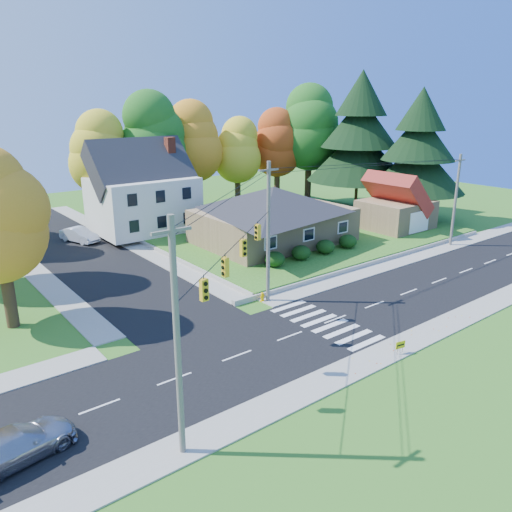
{
  "coord_description": "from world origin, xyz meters",
  "views": [
    {
      "loc": [
        -22.67,
        -20.57,
        13.83
      ],
      "look_at": [
        -0.4,
        8.0,
        2.5
      ],
      "focal_mm": 35.0,
      "sensor_mm": 36.0,
      "label": 1
    }
  ],
  "objects": [
    {
      "name": "tree_lot_0",
      "position": [
        -2.0,
        34.0,
        8.31
      ],
      "size": [
        6.72,
        6.72,
        12.51
      ],
      "color": "#3F2A19",
      "rests_on": "lawn"
    },
    {
      "name": "white_car",
      "position": [
        -6.72,
        29.14,
        0.76
      ],
      "size": [
        2.96,
        4.73,
        1.47
      ],
      "primitive_type": "imported",
      "rotation": [
        0.0,
        0.0,
        0.34
      ],
      "color": "silver",
      "rests_on": "road_cross"
    },
    {
      "name": "lawn",
      "position": [
        13.0,
        21.0,
        0.25
      ],
      "size": [
        30.0,
        30.0,
        0.5
      ],
      "primitive_type": "cube",
      "color": "#3D7923",
      "rests_on": "ground"
    },
    {
      "name": "sidewalk_north",
      "position": [
        0.0,
        5.0,
        0.04
      ],
      "size": [
        90.0,
        2.0,
        0.08
      ],
      "primitive_type": "cube",
      "color": "#9C9A90",
      "rests_on": "ground"
    },
    {
      "name": "tree_lot_1",
      "position": [
        4.0,
        33.0,
        9.61
      ],
      "size": [
        7.84,
        7.84,
        14.6
      ],
      "color": "#3F2A19",
      "rests_on": "lawn"
    },
    {
      "name": "tree_lot_4",
      "position": [
        22.0,
        32.0,
        8.31
      ],
      "size": [
        6.72,
        6.72,
        12.51
      ],
      "color": "#3F2A19",
      "rests_on": "lawn"
    },
    {
      "name": "hedge_row",
      "position": [
        7.5,
        9.8,
        1.14
      ],
      "size": [
        10.7,
        1.7,
        1.27
      ],
      "color": "#163A10",
      "rests_on": "lawn"
    },
    {
      "name": "tree_lot_3",
      "position": [
        16.0,
        33.0,
        7.65
      ],
      "size": [
        6.16,
        6.16,
        11.47
      ],
      "color": "#3F2A19",
      "rests_on": "lawn"
    },
    {
      "name": "tree_lot_5",
      "position": [
        26.0,
        30.0,
        10.27
      ],
      "size": [
        8.4,
        8.4,
        15.64
      ],
      "color": "#3F2A19",
      "rests_on": "lawn"
    },
    {
      "name": "conifer_east_b",
      "position": [
        28.0,
        14.0,
        8.28
      ],
      "size": [
        11.2,
        11.2,
        14.84
      ],
      "color": "#3F2A19",
      "rests_on": "lawn"
    },
    {
      "name": "conifer_east_a",
      "position": [
        27.0,
        22.0,
        9.39
      ],
      "size": [
        12.8,
        12.8,
        16.96
      ],
      "color": "#3F2A19",
      "rests_on": "lawn"
    },
    {
      "name": "tree_lot_2",
      "position": [
        10.0,
        34.0,
        8.96
      ],
      "size": [
        7.28,
        7.28,
        13.56
      ],
      "color": "#3F2A19",
      "rests_on": "lawn"
    },
    {
      "name": "fire_hydrant",
      "position": [
        -1.87,
        5.37,
        0.34
      ],
      "size": [
        0.41,
        0.31,
        0.71
      ],
      "color": "#E3A100",
      "rests_on": "ground"
    },
    {
      "name": "garage",
      "position": [
        22.0,
        11.99,
        2.84
      ],
      "size": [
        7.3,
        6.3,
        4.6
      ],
      "color": "tan",
      "rests_on": "lawn"
    },
    {
      "name": "sidewalk_south",
      "position": [
        0.0,
        -5.0,
        0.04
      ],
      "size": [
        90.0,
        2.0,
        0.08
      ],
      "primitive_type": "cube",
      "color": "#9C9A90",
      "rests_on": "ground"
    },
    {
      "name": "road_main",
      "position": [
        0.0,
        0.0,
        0.01
      ],
      "size": [
        90.0,
        8.0,
        0.02
      ],
      "primitive_type": "cube",
      "color": "black",
      "rests_on": "ground"
    },
    {
      "name": "silver_sedan",
      "position": [
        -20.0,
        -1.51,
        0.73
      ],
      "size": [
        5.15,
        2.84,
        1.41
      ],
      "primitive_type": "imported",
      "rotation": [
        0.0,
        0.0,
        1.75
      ],
      "color": "#A1A2B2",
      "rests_on": "road_main"
    },
    {
      "name": "ground",
      "position": [
        0.0,
        0.0,
        0.0
      ],
      "size": [
        120.0,
        120.0,
        0.0
      ],
      "primitive_type": "plane",
      "color": "#3D7923"
    },
    {
      "name": "yard_sign",
      "position": [
        -0.59,
        -5.56,
        0.59
      ],
      "size": [
        0.65,
        0.17,
        0.82
      ],
      "color": "black",
      "rests_on": "ground"
    },
    {
      "name": "ranch_house",
      "position": [
        8.0,
        16.0,
        3.27
      ],
      "size": [
        14.6,
        10.6,
        5.4
      ],
      "color": "tan",
      "rests_on": "lawn"
    },
    {
      "name": "traffic_infrastructure",
      "position": [
        -0.15,
        1.35,
        5.15
      ],
      "size": [
        38.1,
        10.66,
        10.0
      ],
      "color": "#666059",
      "rests_on": "ground"
    },
    {
      "name": "road_cross",
      "position": [
        -8.0,
        26.0,
        0.01
      ],
      "size": [
        8.0,
        44.0,
        0.02
      ],
      "primitive_type": "cube",
      "color": "black",
      "rests_on": "ground"
    },
    {
      "name": "colonial_house",
      "position": [
        0.04,
        28.0,
        4.58
      ],
      "size": [
        10.4,
        8.4,
        9.6
      ],
      "color": "silver",
      "rests_on": "lawn"
    }
  ]
}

